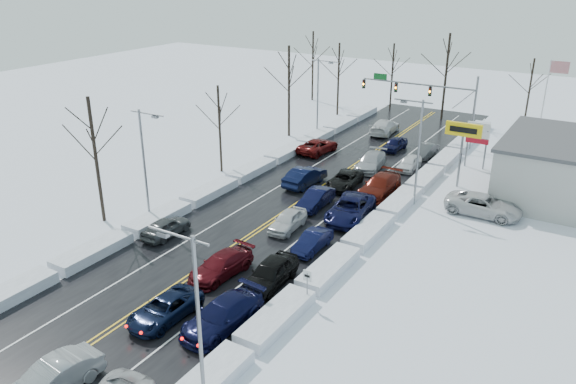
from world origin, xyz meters
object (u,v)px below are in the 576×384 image
Objects in this scene: flagpole at (546,99)px; tires_plus_sign at (463,134)px; oncoming_car_0 at (305,185)px; traffic_signal_mast at (429,95)px.

tires_plus_sign is at bearing -108.44° from flagpole.
flagpole reaches higher than oncoming_car_0.
tires_plus_sign reaches higher than oncoming_car_0.
traffic_signal_mast reaches higher than oncoming_car_0.
traffic_signal_mast is at bearing -101.67° from oncoming_car_0.
oncoming_car_0 is (-12.14, -6.95, -4.99)m from tires_plus_sign.
oncoming_car_0 is (-5.08, -18.94, -5.48)m from traffic_signal_mast.
oncoming_car_0 is at bearing -105.02° from traffic_signal_mast.
tires_plus_sign is at bearing -146.86° from oncoming_car_0.
tires_plus_sign is 14.79m from flagpole.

